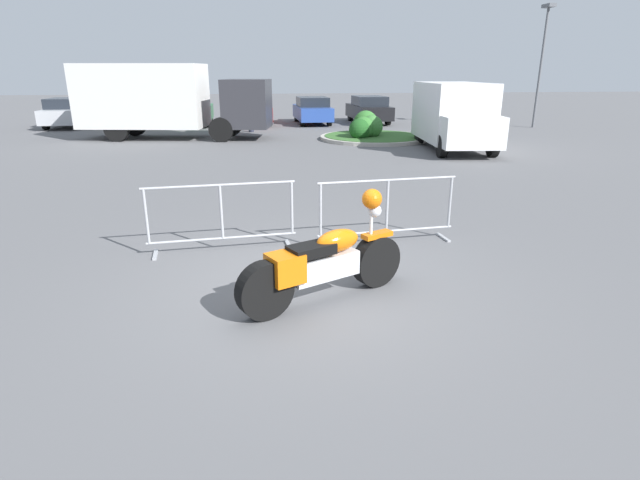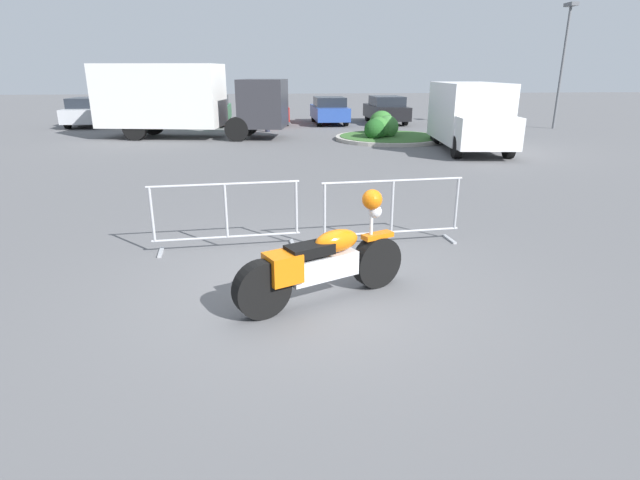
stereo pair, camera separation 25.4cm
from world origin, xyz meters
TOP-DOWN VIEW (x-y plane):
  - ground_plane at (0.00, 0.00)m, footprint 120.00×120.00m
  - motorcycle at (0.15, -0.40)m, footprint 2.16×1.20m
  - crowd_barrier_near at (-1.17, 1.61)m, footprint 2.30×0.64m
  - crowd_barrier_far at (1.47, 1.61)m, footprint 2.30×0.64m
  - box_truck at (-4.09, 15.98)m, footprint 7.96×3.48m
  - delivery_van at (6.55, 11.50)m, footprint 2.45×5.17m
  - parked_car_silver at (-9.72, 21.46)m, footprint 1.77×4.20m
  - parked_car_tan at (-6.62, 21.82)m, footprint 1.79×4.24m
  - parked_car_green at (-3.51, 21.53)m, footprint 1.84×4.38m
  - parked_car_red at (-0.41, 21.78)m, footprint 1.83×4.36m
  - parked_car_blue at (2.69, 21.36)m, footprint 1.74×4.14m
  - parked_car_black at (5.79, 21.38)m, footprint 1.78×4.22m
  - pedestrian at (-0.61, 17.90)m, footprint 0.45×0.45m
  - planter_island at (4.25, 14.60)m, footprint 4.44×4.44m
  - street_lamp at (13.47, 17.96)m, footprint 0.36×0.70m

SIDE VIEW (x-z plane):
  - ground_plane at x=0.00m, z-range 0.00..0.00m
  - planter_island at x=4.25m, z-range -0.24..0.86m
  - motorcycle at x=0.15m, z-range -0.16..1.16m
  - crowd_barrier_near at x=-1.17m, z-range 0.02..1.09m
  - crowd_barrier_far at x=1.47m, z-range 0.02..1.09m
  - parked_car_blue at x=2.69m, z-range 0.01..1.41m
  - parked_car_silver at x=-9.72m, z-range 0.01..1.43m
  - parked_car_black at x=5.79m, z-range 0.01..1.43m
  - parked_car_tan at x=-6.62m, z-range 0.01..1.44m
  - parked_car_red at x=-0.41m, z-range 0.01..1.48m
  - parked_car_green at x=-3.51m, z-range 0.01..1.49m
  - pedestrian at x=-0.61m, z-range 0.07..1.76m
  - delivery_van at x=6.55m, z-range 0.09..2.40m
  - box_truck at x=-4.09m, z-range 0.15..3.13m
  - street_lamp at x=13.47m, z-range 0.87..6.55m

